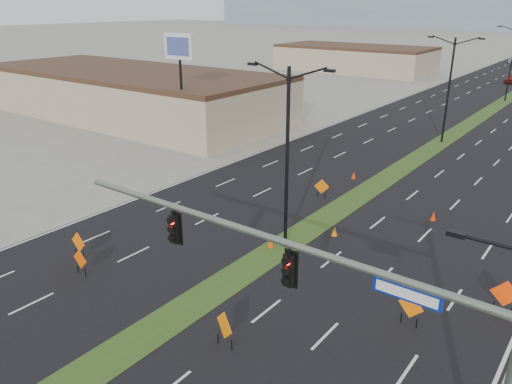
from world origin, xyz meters
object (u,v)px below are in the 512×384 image
Objects in this scene: streetlight_1 at (449,87)px; cone_2 at (433,216)px; construction_sign_5 at (505,295)px; streetlight_0 at (287,154)px; construction_sign_3 at (224,326)px; pole_sign_west at (180,55)px; construction_sign_1 at (78,243)px; cone_1 at (271,243)px; construction_sign_2 at (322,187)px; streetlight_2 at (512,61)px; cone_0 at (335,231)px; signal_mast at (342,302)px; construction_sign_4 at (411,307)px; construction_sign_0 at (80,260)px; cone_3 at (354,175)px.

streetlight_1 is 20.95m from cone_2.
construction_sign_5 is at bearing -55.11° from cone_2.
streetlight_0 reaches higher than construction_sign_3.
construction_sign_3 is 0.16× the size of pole_sign_west.
cone_2 is (13.65, 16.48, -0.59)m from construction_sign_1.
streetlight_0 is 16.61× the size of cone_1.
construction_sign_2 is (-2.00, -20.39, -4.60)m from streetlight_1.
streetlight_2 is at bearing 90.00° from streetlight_1.
streetlight_0 is at bearing -121.85° from cone_0.
construction_sign_5 is 10.18m from cone_0.
streetlight_2 is 48.12m from cone_2.
construction_sign_3 reaches higher than construction_sign_1.
construction_sign_4 is at bearing 90.63° from signal_mast.
pole_sign_west is (-11.31, 19.51, 7.69)m from construction_sign_1.
construction_sign_4 reaches higher than construction_sign_0.
construction_sign_0 is 0.86× the size of construction_sign_3.
cone_2 reaches higher than cone_0.
cone_3 is at bearing 68.08° from construction_sign_2.
pole_sign_west reaches higher than construction_sign_1.
cone_1 is at bearing 55.58° from construction_sign_0.
streetlight_2 reaches higher than cone_0.
construction_sign_3 is 31.32m from pole_sign_west.
signal_mast reaches higher than construction_sign_4.
construction_sign_5 is (11.50, -55.91, -4.42)m from streetlight_2.
streetlight_0 and streetlight_2 have the same top height.
construction_sign_4 is (5.39, 5.84, -0.06)m from construction_sign_3.
streetlight_2 reaches higher than construction_sign_1.
cone_1 is at bearing 45.72° from construction_sign_1.
construction_sign_1 reaches higher than cone_0.
construction_sign_3 is 2.80× the size of cone_3.
cone_2 reaches higher than cone_1.
streetlight_1 is at bearing -90.00° from streetlight_2.
construction_sign_5 is (19.51, 8.09, 0.10)m from construction_sign_1.
construction_sign_0 is at bearing 176.17° from signal_mast.
cone_3 is (-10.52, 15.93, -0.61)m from construction_sign_4.
cone_1 is (1.56, -8.40, -0.52)m from construction_sign_2.
cone_0 is at bearing -124.46° from cone_2.
construction_sign_3 is at bearing -76.75° from cone_3.
streetlight_2 is at bearing 89.55° from cone_1.
construction_sign_0 is 14.28m from cone_0.
streetlight_0 is 10.50m from construction_sign_3.
construction_sign_2 is at bearing 129.89° from construction_sign_3.
cone_1 is (-0.44, -28.79, -5.12)m from streetlight_1.
signal_mast is 27.01× the size of cone_1.
construction_sign_1 is 2.61× the size of cone_3.
construction_sign_4 reaches higher than cone_0.
pole_sign_west is at bearing 144.98° from construction_sign_2.
pole_sign_west reaches higher than construction_sign_2.
signal_mast is 38.96m from streetlight_1.
cone_3 is at bearing 76.05° from construction_sign_1.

